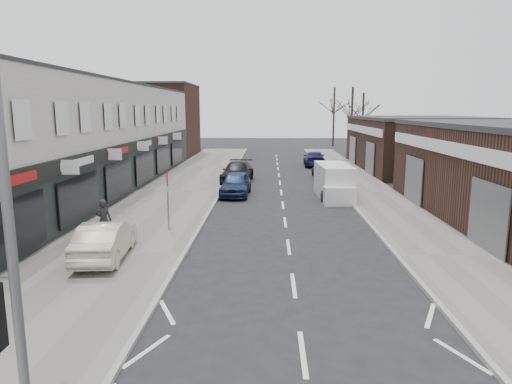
# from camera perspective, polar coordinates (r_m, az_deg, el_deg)

# --- Properties ---
(pavement_left) EXTENTS (5.50, 64.00, 0.12)m
(pavement_left) POSITION_cam_1_polar(r_m,az_deg,el_deg) (30.44, -9.64, 0.13)
(pavement_left) COLOR slate
(pavement_left) RESTS_ON ground
(pavement_right) EXTENTS (3.50, 64.00, 0.12)m
(pavement_right) POSITION_cam_1_polar(r_m,az_deg,el_deg) (30.55, 14.01, -0.00)
(pavement_right) COLOR slate
(pavement_right) RESTS_ON ground
(shop_terrace_left) EXTENTS (8.00, 41.00, 7.10)m
(shop_terrace_left) POSITION_cam_1_polar(r_m,az_deg,el_deg) (29.80, -23.72, 5.95)
(shop_terrace_left) COLOR beige
(shop_terrace_left) RESTS_ON ground
(brick_block_far) EXTENTS (8.00, 10.00, 8.00)m
(brick_block_far) POSITION_cam_1_polar(r_m,az_deg,el_deg) (53.92, -12.07, 8.63)
(brick_block_far) COLOR #42261C
(brick_block_far) RESTS_ON ground
(right_unit_far) EXTENTS (10.00, 16.00, 4.50)m
(right_unit_far) POSITION_cam_1_polar(r_m,az_deg,el_deg) (43.56, 19.56, 5.61)
(right_unit_far) COLOR #3A241A
(right_unit_far) RESTS_ON ground
(tree_far_a) EXTENTS (3.60, 3.60, 8.00)m
(tree_far_a) POSITION_cam_1_polar(r_m,az_deg,el_deg) (56.48, 11.72, 4.64)
(tree_far_a) COLOR #382D26
(tree_far_a) RESTS_ON ground
(tree_far_b) EXTENTS (3.60, 3.60, 7.50)m
(tree_far_b) POSITION_cam_1_polar(r_m,az_deg,el_deg) (62.81, 13.04, 5.14)
(tree_far_b) COLOR #382D26
(tree_far_b) RESTS_ON ground
(tree_far_c) EXTENTS (3.60, 3.60, 8.50)m
(tree_far_c) POSITION_cam_1_polar(r_m,az_deg,el_deg) (68.22, 9.58, 5.65)
(tree_far_c) COLOR #382D26
(tree_far_c) RESTS_ON ground
(street_lamp) EXTENTS (2.23, 0.22, 8.00)m
(street_lamp) POSITION_cam_1_polar(r_m,az_deg,el_deg) (7.61, -27.99, 3.52)
(street_lamp) COLOR slate
(street_lamp) RESTS_ON pavement_left
(warning_sign) EXTENTS (0.12, 0.80, 2.70)m
(warning_sign) POSITION_cam_1_polar(r_m,az_deg,el_deg) (20.12, -10.92, 1.08)
(warning_sign) COLOR slate
(warning_sign) RESTS_ON pavement_left
(white_van) EXTENTS (2.05, 5.28, 2.02)m
(white_van) POSITION_cam_1_polar(r_m,az_deg,el_deg) (28.42, 9.74, 1.23)
(white_van) COLOR white
(white_van) RESTS_ON ground
(sedan_on_pavement) EXTENTS (1.81, 4.22, 1.35)m
(sedan_on_pavement) POSITION_cam_1_polar(r_m,az_deg,el_deg) (17.13, -18.31, -5.69)
(sedan_on_pavement) COLOR #BAB595
(sedan_on_pavement) RESTS_ON pavement_left
(pedestrian) EXTENTS (0.64, 0.43, 1.73)m
(pedestrian) POSITION_cam_1_polar(r_m,az_deg,el_deg) (19.24, -18.49, -3.39)
(pedestrian) COLOR black
(pedestrian) RESTS_ON pavement_left
(parked_car_left_a) EXTENTS (1.92, 4.39, 1.47)m
(parked_car_left_a) POSITION_cam_1_polar(r_m,az_deg,el_deg) (28.70, -2.57, 1.01)
(parked_car_left_a) COLOR #162447
(parked_car_left_a) RESTS_ON ground
(parked_car_left_b) EXTENTS (2.39, 5.30, 1.51)m
(parked_car_left_b) POSITION_cam_1_polar(r_m,az_deg,el_deg) (34.02, -2.33, 2.51)
(parked_car_left_b) COLOR black
(parked_car_left_b) RESTS_ON ground
(parked_car_right_a) EXTENTS (1.56, 4.28, 1.40)m
(parked_car_right_a) POSITION_cam_1_polar(r_m,az_deg,el_deg) (34.54, 8.81, 2.42)
(parked_car_right_a) COLOR silver
(parked_car_right_a) RESTS_ON ground
(parked_car_right_b) EXTENTS (1.75, 4.16, 1.41)m
(parked_car_right_b) POSITION_cam_1_polar(r_m,az_deg,el_deg) (36.38, 8.46, 2.83)
(parked_car_right_b) COLOR black
(parked_car_right_b) RESTS_ON ground
(parked_car_right_c) EXTENTS (2.14, 4.90, 1.40)m
(parked_car_right_c) POSITION_cam_1_polar(r_m,az_deg,el_deg) (44.15, 7.29, 4.16)
(parked_car_right_c) COLOR #15143F
(parked_car_right_c) RESTS_ON ground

